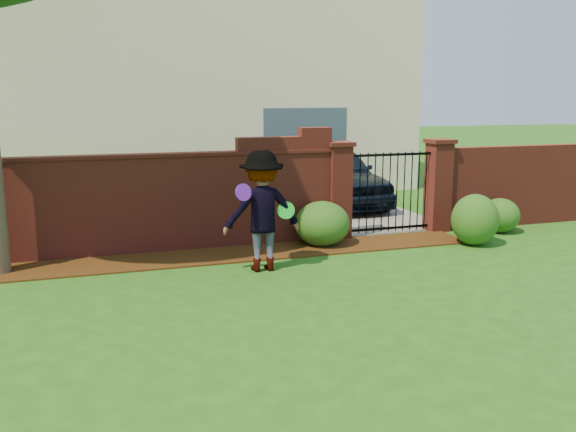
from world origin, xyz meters
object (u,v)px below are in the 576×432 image
object	(u,v)px
man	(262,212)
frisbee_green	(286,210)
frisbee_purple	(243,192)
car	(336,176)

from	to	relation	value
man	frisbee_green	xyz separation A→B (m)	(0.36, -0.12, 0.02)
frisbee_purple	frisbee_green	bearing A→B (deg)	9.86
frisbee_purple	frisbee_green	world-z (taller)	frisbee_purple
man	frisbee_purple	size ratio (longest dim) A/B	7.18
frisbee_green	car	bearing A→B (deg)	59.91
car	frisbee_green	xyz separation A→B (m)	(-2.95, -5.09, 0.23)
car	man	size ratio (longest dim) A/B	2.30
car	man	bearing A→B (deg)	-124.54
frisbee_purple	frisbee_green	distance (m)	0.80
frisbee_green	frisbee_purple	bearing A→B (deg)	-170.14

